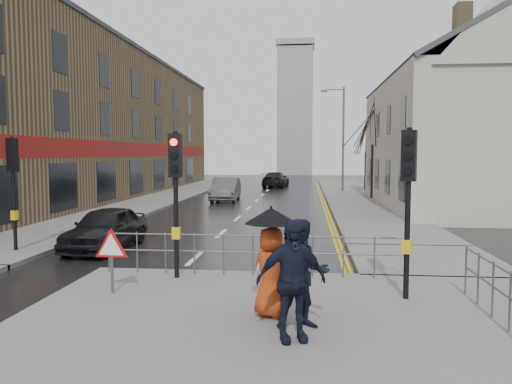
% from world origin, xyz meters
% --- Properties ---
extents(ground, '(120.00, 120.00, 0.00)m').
position_xyz_m(ground, '(0.00, 0.00, 0.00)').
color(ground, black).
rests_on(ground, ground).
extents(near_pavement, '(10.00, 9.00, 0.14)m').
position_xyz_m(near_pavement, '(3.00, -3.50, 0.07)').
color(near_pavement, '#605E5B').
rests_on(near_pavement, ground).
extents(left_pavement, '(4.00, 44.00, 0.14)m').
position_xyz_m(left_pavement, '(-6.50, 23.00, 0.07)').
color(left_pavement, '#605E5B').
rests_on(left_pavement, ground).
extents(right_pavement, '(4.00, 40.00, 0.14)m').
position_xyz_m(right_pavement, '(6.50, 25.00, 0.07)').
color(right_pavement, '#605E5B').
rests_on(right_pavement, ground).
extents(pavement_bridge_right, '(4.00, 4.20, 0.14)m').
position_xyz_m(pavement_bridge_right, '(6.50, 3.00, 0.07)').
color(pavement_bridge_right, '#605E5B').
rests_on(pavement_bridge_right, ground).
extents(building_left_terrace, '(8.00, 42.00, 10.00)m').
position_xyz_m(building_left_terrace, '(-12.00, 22.00, 5.00)').
color(building_left_terrace, '#776444').
rests_on(building_left_terrace, ground).
extents(building_right_cream, '(9.00, 16.40, 10.10)m').
position_xyz_m(building_right_cream, '(12.00, 18.00, 4.78)').
color(building_right_cream, '#B2AB9C').
rests_on(building_right_cream, ground).
extents(church_tower, '(5.00, 5.00, 18.00)m').
position_xyz_m(church_tower, '(1.50, 62.00, 9.00)').
color(church_tower, gray).
rests_on(church_tower, ground).
extents(traffic_signal_near_left, '(0.28, 0.27, 3.40)m').
position_xyz_m(traffic_signal_near_left, '(0.20, 0.20, 2.46)').
color(traffic_signal_near_left, black).
rests_on(traffic_signal_near_left, near_pavement).
extents(traffic_signal_near_right, '(0.34, 0.33, 3.40)m').
position_xyz_m(traffic_signal_near_right, '(5.20, -1.00, 2.46)').
color(traffic_signal_near_right, black).
rests_on(traffic_signal_near_right, near_pavement).
extents(traffic_signal_far_left, '(0.34, 0.33, 3.40)m').
position_xyz_m(traffic_signal_far_left, '(-5.50, 3.00, 2.46)').
color(traffic_signal_far_left, black).
rests_on(traffic_signal_far_left, left_pavement).
extents(guard_railing_front, '(7.14, 0.04, 1.00)m').
position_xyz_m(guard_railing_front, '(1.95, 0.60, 0.86)').
color(guard_railing_front, '#595B5E').
rests_on(guard_railing_front, near_pavement).
extents(guard_railing_side, '(0.04, 4.54, 1.00)m').
position_xyz_m(guard_railing_side, '(6.50, -2.75, 0.84)').
color(guard_railing_side, '#595B5E').
rests_on(guard_railing_side, near_pavement).
extents(warning_sign, '(0.80, 0.07, 1.35)m').
position_xyz_m(warning_sign, '(-0.80, -1.21, 1.04)').
color(warning_sign, '#595B5E').
rests_on(warning_sign, near_pavement).
extents(street_lamp, '(1.83, 0.25, 8.00)m').
position_xyz_m(street_lamp, '(5.82, 28.00, 4.71)').
color(street_lamp, '#595B5E').
rests_on(street_lamp, right_pavement).
extents(tree_near, '(2.40, 2.40, 6.58)m').
position_xyz_m(tree_near, '(7.50, 22.00, 5.14)').
color(tree_near, black).
rests_on(tree_near, right_pavement).
extents(tree_far, '(2.40, 2.40, 5.64)m').
position_xyz_m(tree_far, '(8.00, 30.00, 4.42)').
color(tree_far, black).
rests_on(tree_far, right_pavement).
extents(pedestrian_a, '(0.62, 0.46, 1.54)m').
position_xyz_m(pedestrian_a, '(2.58, -2.29, 0.91)').
color(pedestrian_a, '#B5B5B1').
rests_on(pedestrian_a, near_pavement).
extents(pedestrian_b, '(0.99, 0.83, 1.82)m').
position_xyz_m(pedestrian_b, '(3.16, -2.91, 1.05)').
color(pedestrian_b, black).
rests_on(pedestrian_b, near_pavement).
extents(pedestrian_with_umbrella, '(0.96, 0.96, 1.95)m').
position_xyz_m(pedestrian_with_umbrella, '(2.59, -2.37, 1.23)').
color(pedestrian_with_umbrella, '#A33513').
rests_on(pedestrian_with_umbrella, near_pavement).
extents(pedestrian_d, '(1.19, 0.78, 1.88)m').
position_xyz_m(pedestrian_d, '(2.98, -3.47, 1.08)').
color(pedestrian_d, black).
rests_on(pedestrian_d, near_pavement).
extents(car_parked, '(1.78, 4.02, 1.35)m').
position_xyz_m(car_parked, '(-3.13, 4.09, 0.67)').
color(car_parked, black).
rests_on(car_parked, ground).
extents(car_mid, '(1.78, 4.62, 1.50)m').
position_xyz_m(car_mid, '(-1.99, 20.69, 0.75)').
color(car_mid, '#484A4D').
rests_on(car_mid, ground).
extents(car_far, '(2.43, 4.97, 1.39)m').
position_xyz_m(car_far, '(0.42, 34.00, 0.70)').
color(car_far, black).
rests_on(car_far, ground).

